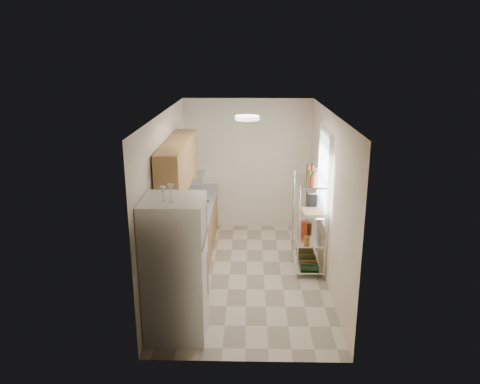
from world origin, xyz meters
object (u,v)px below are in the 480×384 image
(frying_pan_large, at_px, (189,205))
(rice_cooker, at_px, (184,214))
(refrigerator, at_px, (175,268))
(cutting_board, at_px, (313,211))
(espresso_machine, at_px, (312,199))

(frying_pan_large, bearing_deg, rice_cooker, -91.11)
(refrigerator, bearing_deg, frying_pan_large, 93.33)
(cutting_board, bearing_deg, frying_pan_large, 164.01)
(rice_cooker, bearing_deg, espresso_machine, 11.20)
(cutting_board, xyz_separation_m, espresso_machine, (0.02, 0.29, 0.11))
(refrigerator, xyz_separation_m, espresso_machine, (1.93, 2.09, 0.24))
(frying_pan_large, distance_m, cutting_board, 2.13)
(refrigerator, distance_m, rice_cooker, 1.70)
(frying_pan_large, bearing_deg, refrigerator, -89.28)
(rice_cooker, bearing_deg, refrigerator, -85.91)
(espresso_machine, bearing_deg, refrigerator, -135.14)
(refrigerator, relative_size, rice_cooker, 6.55)
(frying_pan_large, xyz_separation_m, cutting_board, (2.05, -0.59, 0.10))
(rice_cooker, distance_m, espresso_machine, 2.09)
(cutting_board, bearing_deg, refrigerator, -136.70)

